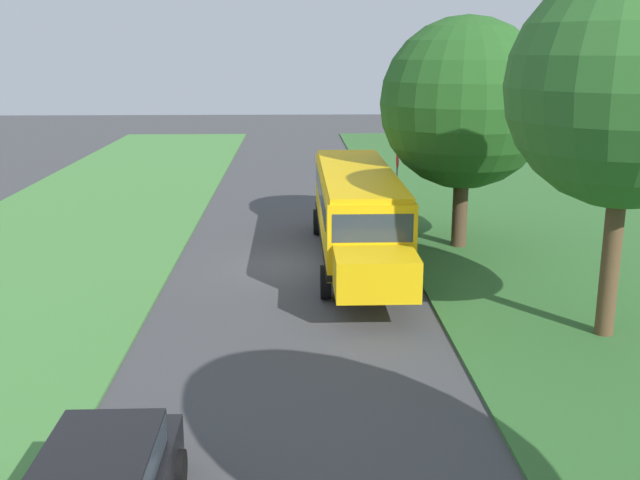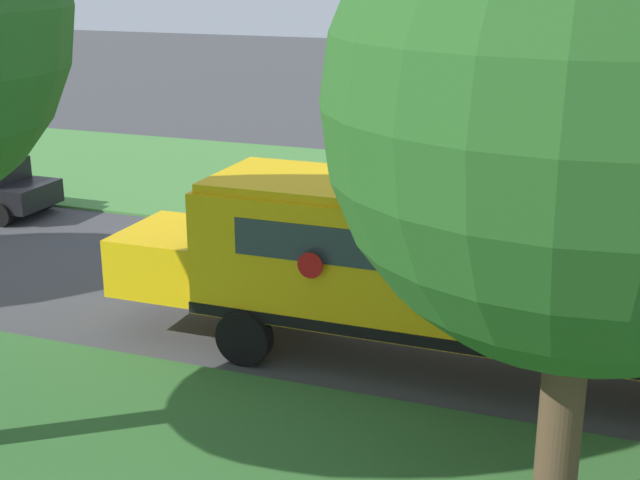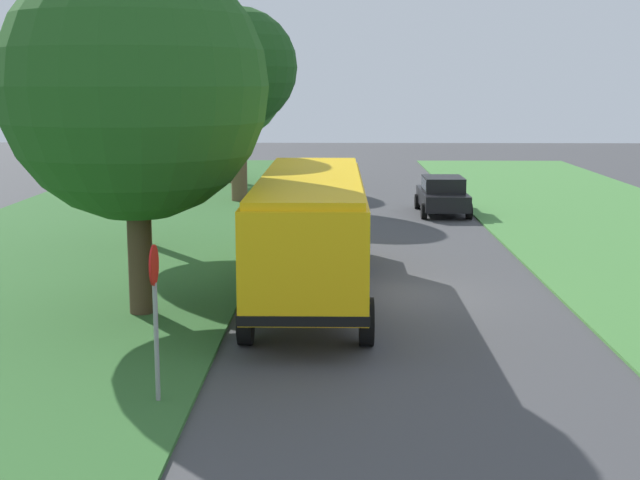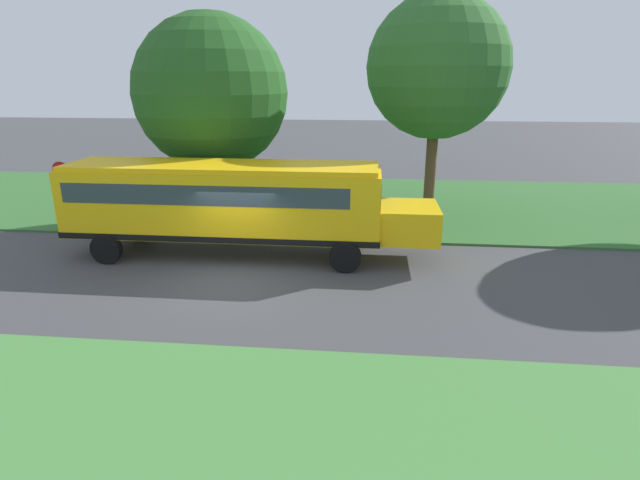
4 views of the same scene
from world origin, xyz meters
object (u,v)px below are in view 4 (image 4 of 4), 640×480
(school_bus, at_px, (232,201))
(stop_sign, at_px, (63,187))
(oak_tree_roadside_mid, at_px, (440,68))
(oak_tree_beside_bus, at_px, (215,89))

(school_bus, bearing_deg, stop_sign, -107.51)
(oak_tree_roadside_mid, bearing_deg, oak_tree_beside_bus, -79.28)
(oak_tree_beside_bus, xyz_separation_m, stop_sign, (1.63, -5.93, -3.69))
(oak_tree_beside_bus, bearing_deg, school_bus, 21.66)
(stop_sign, bearing_deg, oak_tree_roadside_mid, 102.59)
(school_bus, distance_m, stop_sign, 7.88)
(school_bus, xyz_separation_m, oak_tree_roadside_mid, (-5.68, 7.29, 4.31))
(oak_tree_beside_bus, height_order, stop_sign, oak_tree_beside_bus)
(oak_tree_beside_bus, height_order, oak_tree_roadside_mid, oak_tree_roadside_mid)
(school_bus, height_order, oak_tree_roadside_mid, oak_tree_roadside_mid)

